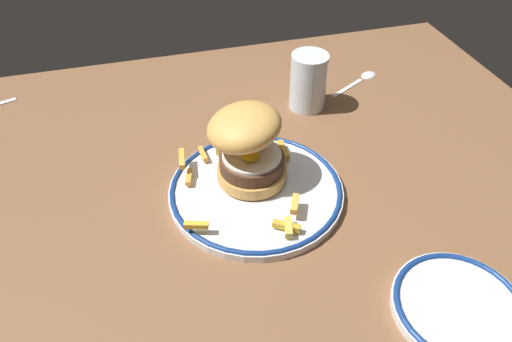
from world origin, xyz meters
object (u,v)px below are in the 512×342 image
object	(u,v)px
dinner_plate	(256,190)
burger	(248,145)
water_glass	(308,84)
side_plate	(459,307)
spoon	(364,77)

from	to	relation	value
dinner_plate	burger	world-z (taller)	burger
water_glass	dinner_plate	bearing A→B (deg)	-127.19
dinner_plate	side_plate	world-z (taller)	same
burger	spoon	distance (cm)	39.65
dinner_plate	side_plate	xyz separation A→B (cm)	(17.68, -25.64, -0.00)
burger	water_glass	size ratio (longest dim) A/B	1.29
water_glass	spoon	xyz separation A→B (cm)	(14.72, 6.34, -4.32)
water_glass	side_plate	distance (cm)	46.18
burger	side_plate	distance (cm)	34.24
burger	water_glass	bearing A→B (deg)	48.08
burger	spoon	world-z (taller)	burger
water_glass	spoon	size ratio (longest dim) A/B	0.83
water_glass	side_plate	size ratio (longest dim) A/B	0.66
dinner_plate	spoon	bearing A→B (deg)	41.50
dinner_plate	burger	bearing A→B (deg)	101.29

